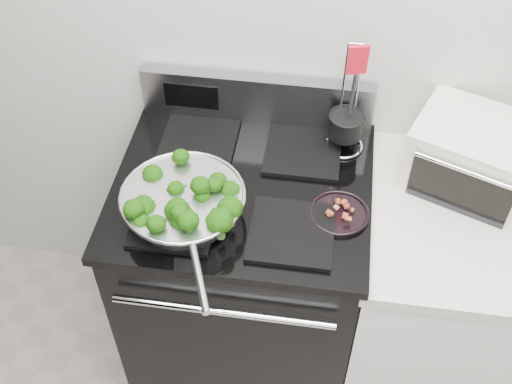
% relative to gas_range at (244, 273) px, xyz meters
% --- Properties ---
extents(back_wall, '(4.00, 0.02, 2.70)m').
position_rel_gas_range_xyz_m(back_wall, '(0.30, 0.34, 0.86)').
color(back_wall, beige).
rests_on(back_wall, ground).
extents(gas_range, '(0.79, 0.69, 1.13)m').
position_rel_gas_range_xyz_m(gas_range, '(0.00, 0.00, 0.00)').
color(gas_range, black).
rests_on(gas_range, floor).
extents(counter, '(0.62, 0.68, 0.92)m').
position_rel_gas_range_xyz_m(counter, '(0.68, -0.00, -0.03)').
color(counter, white).
rests_on(counter, floor).
extents(skillet, '(0.36, 0.55, 0.08)m').
position_rel_gas_range_xyz_m(skillet, '(-0.15, -0.15, 0.52)').
color(skillet, silver).
rests_on(skillet, gas_range).
extents(broccoli_pile, '(0.29, 0.29, 0.10)m').
position_rel_gas_range_xyz_m(broccoli_pile, '(-0.15, -0.15, 0.54)').
color(broccoli_pile, black).
rests_on(broccoli_pile, skillet).
extents(bacon_plate, '(0.18, 0.18, 0.04)m').
position_rel_gas_range_xyz_m(bacon_plate, '(0.30, -0.08, 0.48)').
color(bacon_plate, black).
rests_on(bacon_plate, gas_range).
extents(utensil_holder, '(0.13, 0.13, 0.40)m').
position_rel_gas_range_xyz_m(utensil_holder, '(0.30, 0.21, 0.53)').
color(utensil_holder, silver).
rests_on(utensil_holder, gas_range).
extents(toaster_oven, '(0.45, 0.40, 0.22)m').
position_rel_gas_range_xyz_m(toaster_oven, '(0.69, 0.15, 0.54)').
color(toaster_oven, silver).
rests_on(toaster_oven, counter).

